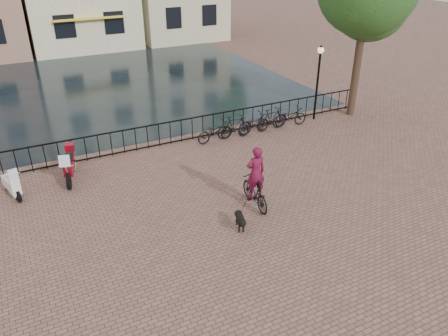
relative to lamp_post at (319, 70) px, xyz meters
name	(u,v)px	position (x,y,z in m)	size (l,w,h in m)	color
ground	(272,250)	(-7.20, -7.60, -2.38)	(100.00, 100.00, 0.00)	brown
canal_water	(115,85)	(-7.20, 9.70, -2.38)	(20.00, 20.00, 0.00)	black
railing	(170,133)	(-7.20, 0.40, -1.87)	(20.00, 0.05, 1.02)	black
lamp_post	(319,70)	(0.00, 0.00, 0.00)	(0.30, 0.30, 3.45)	black
cyclist	(255,181)	(-6.47, -5.38, -1.44)	(0.81, 1.84, 2.47)	black
dog	(240,220)	(-7.51, -6.27, -2.09)	(0.51, 0.89, 0.57)	black
motorcycle	(69,162)	(-11.51, -0.81, -1.70)	(0.91, 1.96, 1.36)	maroon
scooter	(9,179)	(-13.48, -1.12, -1.74)	(0.74, 1.43, 1.27)	white
parked_bike_0	(215,132)	(-5.40, -0.20, -1.93)	(0.60, 1.72, 0.90)	black
parked_bike_1	(235,127)	(-4.45, -0.20, -1.88)	(0.47, 1.66, 1.00)	black
parked_bike_2	(254,124)	(-3.50, -0.20, -1.93)	(0.60, 1.72, 0.90)	black
parked_bike_3	(272,119)	(-2.55, -0.20, -1.88)	(0.47, 1.66, 1.00)	black
parked_bike_4	(289,117)	(-1.60, -0.20, -1.93)	(0.60, 1.72, 0.90)	black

